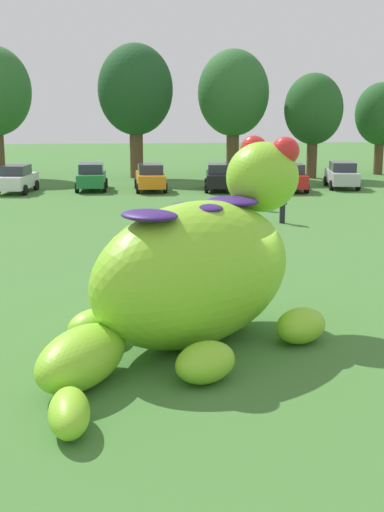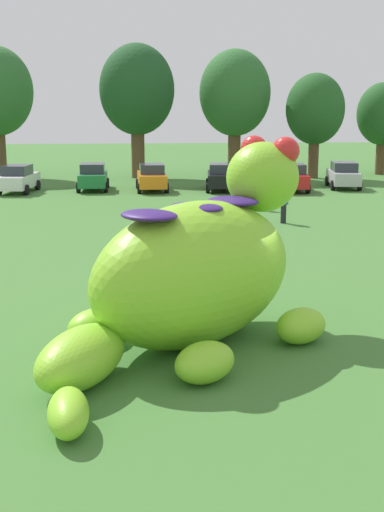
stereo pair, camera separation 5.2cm
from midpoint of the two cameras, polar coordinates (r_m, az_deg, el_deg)
ground_plane at (r=17.28m, az=2.71°, el=-5.97°), size 160.00×160.00×0.00m
giant_inflatable_creature at (r=15.78m, az=0.24°, el=-1.28°), size 7.01×8.44×4.70m
car_white at (r=44.47m, az=-14.40°, el=6.23°), size 2.37×4.30×1.72m
car_green at (r=44.77m, az=-8.38°, el=6.53°), size 1.95×4.11×1.72m
car_orange at (r=44.02m, az=-3.51°, el=6.54°), size 2.02×4.14×1.72m
car_black at (r=44.19m, az=2.29°, el=6.58°), size 2.27×4.26×1.72m
car_red at (r=44.42m, az=8.14°, el=6.49°), size 2.20×4.23×1.72m
car_silver at (r=46.46m, az=12.32°, el=6.59°), size 2.36×4.30×1.72m
tree_centre_left at (r=51.71m, az=-4.75°, el=13.54°), size 5.49×5.49×9.75m
tree_centre at (r=52.46m, az=3.43°, el=13.30°), size 5.30×5.30×9.40m
tree_centre_right at (r=52.21m, az=10.04°, el=11.88°), size 4.31×4.31×7.64m
tree_mid_right at (r=55.96m, az=15.41°, el=11.27°), size 3.97×3.97×7.05m
spectator_near_inflatable at (r=36.29m, az=5.35°, el=5.20°), size 0.38×0.26×1.71m
spectator_by_cars at (r=32.27m, az=7.49°, el=4.22°), size 0.38×0.26×1.71m
spectator_wandering at (r=23.21m, az=2.82°, el=1.04°), size 0.38×0.26×1.71m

